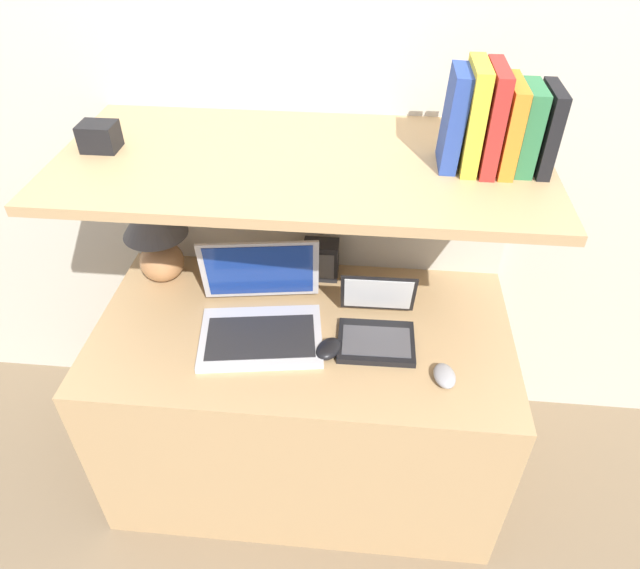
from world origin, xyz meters
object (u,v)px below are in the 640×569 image
(router_box, at_px, (321,260))
(book_red, at_px, (491,119))
(laptop_large, at_px, (261,315))
(book_orange, at_px, (509,126))
(second_mouse, at_px, (445,376))
(book_black, at_px, (547,129))
(book_green, at_px, (527,128))
(book_yellow, at_px, (473,117))
(shelf_gadget, at_px, (99,137))
(computer_mouse, at_px, (329,349))
(table_lamp, at_px, (155,229))
(book_blue, at_px, (454,119))
(laptop_small, at_px, (377,326))

(router_box, relative_size, book_red, 0.55)
(laptop_large, xyz_separation_m, book_orange, (0.64, 0.08, 0.60))
(laptop_large, bearing_deg, router_box, 60.49)
(second_mouse, distance_m, router_box, 0.60)
(book_black, distance_m, book_green, 0.05)
(book_red, xyz_separation_m, book_yellow, (-0.05, 0.00, 0.00))
(second_mouse, distance_m, book_red, 0.70)
(second_mouse, relative_size, shelf_gadget, 1.06)
(router_box, distance_m, book_red, 0.77)
(second_mouse, relative_size, book_green, 0.49)
(book_green, bearing_deg, computer_mouse, -159.56)
(table_lamp, distance_m, shelf_gadget, 0.41)
(router_box, relative_size, book_green, 0.66)
(router_box, bearing_deg, laptop_large, -119.51)
(book_green, distance_m, book_yellow, 0.14)
(second_mouse, height_order, shelf_gadget, shelf_gadget)
(computer_mouse, bearing_deg, book_blue, 31.23)
(computer_mouse, xyz_separation_m, book_blue, (0.29, 0.17, 0.65))
(laptop_large, bearing_deg, table_lamp, 149.48)
(second_mouse, xyz_separation_m, book_green, (0.13, 0.25, 0.63))
(book_orange, bearing_deg, book_red, 180.00)
(second_mouse, xyz_separation_m, router_box, (-0.39, 0.45, 0.05))
(router_box, bearing_deg, book_yellow, -27.21)
(laptop_large, xyz_separation_m, book_blue, (0.51, 0.08, 0.62))
(book_yellow, bearing_deg, shelf_gadget, 180.00)
(computer_mouse, relative_size, book_blue, 0.48)
(router_box, relative_size, book_yellow, 0.54)
(shelf_gadget, bearing_deg, book_yellow, 0.00)
(laptop_large, relative_size, book_yellow, 1.61)
(table_lamp, height_order, book_orange, book_orange)
(computer_mouse, distance_m, book_blue, 0.73)
(table_lamp, relative_size, book_yellow, 1.30)
(second_mouse, distance_m, book_yellow, 0.70)
(table_lamp, height_order, book_green, book_green)
(table_lamp, xyz_separation_m, laptop_large, (0.38, -0.23, -0.15))
(book_black, height_order, shelf_gadget, book_black)
(computer_mouse, distance_m, second_mouse, 0.34)
(book_orange, relative_size, book_yellow, 0.85)
(laptop_small, relative_size, book_black, 1.18)
(computer_mouse, height_order, router_box, router_box)
(laptop_small, xyz_separation_m, second_mouse, (0.20, -0.17, -0.02))
(second_mouse, xyz_separation_m, book_black, (0.18, 0.25, 0.63))
(second_mouse, height_order, book_green, book_green)
(laptop_large, relative_size, computer_mouse, 3.54)
(shelf_gadget, bearing_deg, table_lamp, 76.29)
(router_box, bearing_deg, book_green, -20.91)
(book_red, bearing_deg, book_orange, 0.00)
(book_green, bearing_deg, router_box, 159.09)
(laptop_small, xyz_separation_m, book_yellow, (0.19, 0.08, 0.64))
(laptop_small, relative_size, book_blue, 1.01)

